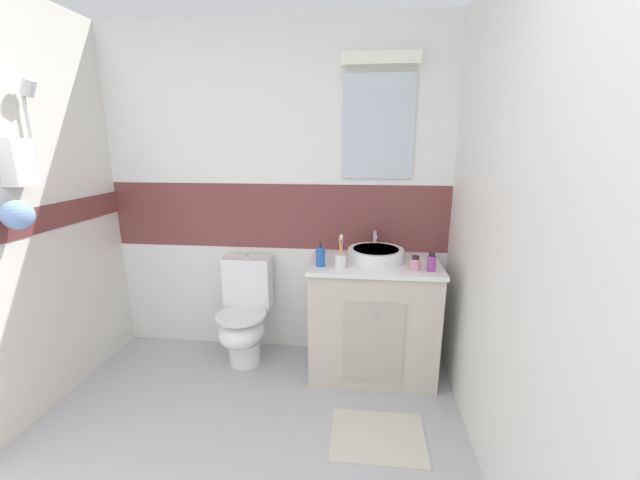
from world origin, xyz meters
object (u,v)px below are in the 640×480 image
Objects in this scene: lotion_bottle_short at (431,263)px; soap_dispenser at (320,256)px; toilet at (244,315)px; toothbrush_cup at (340,260)px; hair_gel_jar at (415,263)px; sink_basin at (376,254)px.

soap_dispenser is at bearing 177.73° from lotion_bottle_short.
toothbrush_cup is (0.74, -0.19, 0.53)m from toilet.
hair_gel_jar is at bearing 170.99° from lotion_bottle_short.
sink_basin is 0.41m from soap_dispenser.
sink_basin reaches higher than toilet.
soap_dispenser reaches higher than lotion_bottle_short.
hair_gel_jar is at bearing 0.65° from toothbrush_cup.
lotion_bottle_short is at bearing -9.01° from hair_gel_jar.
toilet is 1.44m from lotion_bottle_short.
hair_gel_jar is at bearing -36.16° from sink_basin.
toothbrush_cup is 2.43× the size of hair_gel_jar.
hair_gel_jar is 0.77× the size of lotion_bottle_short.
sink_basin is 1.10m from toilet.
toilet is 0.83m from soap_dispenser.
soap_dispenser is at bearing 172.30° from toothbrush_cup.
sink_basin is at bearing 143.84° from hair_gel_jar.
sink_basin is 1.93× the size of toothbrush_cup.
sink_basin is 0.40m from lotion_bottle_short.
hair_gel_jar is (0.25, -0.18, -0.00)m from sink_basin.
soap_dispenser is at bearing -155.67° from sink_basin.
toilet is 3.64× the size of toothbrush_cup.
soap_dispenser is 0.72m from lotion_bottle_short.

